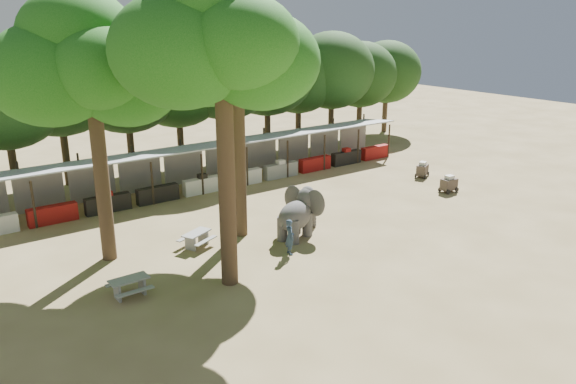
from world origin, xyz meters
TOP-DOWN VIEW (x-y plane):
  - ground at (0.00, 0.00)m, footprint 100.00×100.00m
  - vendor_stalls at (-0.00, 13.84)m, footprint 28.00×2.99m
  - yard_tree_left at (-9.13, 7.19)m, footprint 7.10×6.90m
  - yard_tree_center at (-6.13, 2.19)m, footprint 7.10×6.90m
  - yard_tree_back at (-3.13, 6.19)m, footprint 7.10×6.90m
  - backdrop_trees at (0.00, 19.00)m, footprint 46.46×5.95m
  - elephant at (-0.88, 4.28)m, footprint 3.03×2.30m
  - handler at (-2.50, 2.82)m, footprint 0.52×0.66m
  - picnic_table_near at (-9.56, 3.22)m, footprint 1.44×1.30m
  - picnic_table_far at (-5.39, 5.94)m, footprint 1.77×1.70m
  - cart_front at (10.37, 4.53)m, footprint 1.06×0.72m
  - cart_back at (11.61, 7.62)m, footprint 1.21×1.04m

SIDE VIEW (x-z plane):
  - ground at x=0.00m, z-range 0.00..0.00m
  - picnic_table_far at x=-5.39m, z-range 0.11..0.80m
  - picnic_table_near at x=-9.56m, z-range 0.11..0.82m
  - cart_back at x=11.61m, z-range -0.01..0.99m
  - cart_front at x=10.37m, z-range -0.01..1.01m
  - handler at x=-2.50m, z-range 0.00..1.60m
  - elephant at x=-0.88m, z-range 0.00..2.25m
  - vendor_stalls at x=0.00m, z-range -0.22..2.58m
  - backdrop_trees at x=0.00m, z-range 1.35..9.68m
  - yard_tree_left at x=-9.13m, z-range 2.69..13.71m
  - yard_tree_back at x=-3.13m, z-range 2.86..14.22m
  - yard_tree_center at x=-6.13m, z-range 3.19..15.23m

